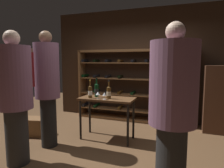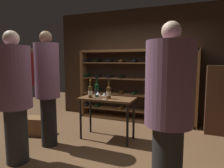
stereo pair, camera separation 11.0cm
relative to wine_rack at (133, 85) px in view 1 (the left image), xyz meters
The scene contains 14 objects.
ground_plane 1.90m from the wine_rack, 88.82° to the right, with size 9.75×9.75×0.00m, color brown.
back_wall 0.55m from the wine_rack, 80.73° to the left, with size 4.51×0.10×2.85m, color #332319.
wine_rack is the anchor object (origin of this frame).
tasting_table 1.39m from the wine_rack, 97.33° to the right, with size 1.06×0.51×0.82m.
person_guest_khaki 2.93m from the wine_rack, 111.77° to the right, with size 0.50×0.50×1.97m.
person_guest_plum_blouse 2.91m from the wine_rack, 67.38° to the right, with size 0.52×0.53×1.95m.
person_host_in_suit 2.30m from the wine_rack, 117.17° to the right, with size 0.43×0.43×2.05m.
wine_crate 2.51m from the wine_rack, 134.90° to the right, with size 0.48×0.34×0.36m, color brown.
display_cabinet 1.87m from the wine_rack, ahead, with size 0.44×0.36×1.44m, color #4C2D1E.
wine_bottle_gold_foil 1.40m from the wine_rack, 106.97° to the right, with size 0.08×0.08×0.38m.
wine_bottle_green_slim 1.58m from the wine_rack, 107.39° to the right, with size 0.08×0.08×0.36m.
wine_bottle_red_label 1.43m from the wine_rack, 94.64° to the right, with size 0.09×0.09×0.35m.
wine_glass_stemmed_left 1.55m from the wine_rack, 96.01° to the right, with size 0.07×0.07×0.13m.
wine_glass_stemmed_right 1.55m from the wine_rack, 101.27° to the right, with size 0.09×0.09×0.14m.
Camera 1 is at (1.19, -3.26, 1.54)m, focal length 31.98 mm.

